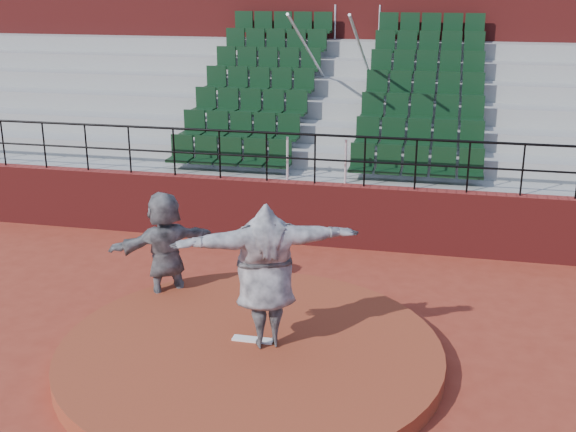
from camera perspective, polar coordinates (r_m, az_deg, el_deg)
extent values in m
plane|color=maroon|center=(10.61, -2.98, -11.36)|extent=(90.00, 90.00, 0.00)
cylinder|color=maroon|center=(10.55, -2.99, -10.77)|extent=(5.50, 5.50, 0.25)
cube|color=white|center=(10.61, -2.79, -9.72)|extent=(0.60, 0.15, 0.03)
cube|color=maroon|center=(14.84, 2.09, 0.18)|extent=(24.00, 0.30, 1.30)
cylinder|color=black|center=(14.41, 2.17, 6.43)|extent=(24.00, 0.05, 0.05)
cylinder|color=black|center=(14.52, 2.14, 4.50)|extent=(24.00, 0.04, 0.04)
cylinder|color=black|center=(17.18, -21.58, 5.38)|extent=(0.04, 0.04, 1.00)
cylinder|color=black|center=(16.65, -18.70, 5.32)|extent=(0.04, 0.04, 1.00)
cylinder|color=black|center=(16.16, -15.65, 5.24)|extent=(0.04, 0.04, 1.00)
cylinder|color=black|center=(15.72, -12.41, 5.14)|extent=(0.04, 0.04, 1.00)
cylinder|color=black|center=(15.33, -8.99, 5.02)|extent=(0.04, 0.04, 1.00)
cylinder|color=black|center=(15.00, -5.42, 4.87)|extent=(0.04, 0.04, 1.00)
cylinder|color=black|center=(14.73, -1.70, 4.70)|extent=(0.04, 0.04, 1.00)
cylinder|color=black|center=(14.52, 2.14, 4.50)|extent=(0.04, 0.04, 1.00)
cylinder|color=black|center=(14.38, 6.07, 4.27)|extent=(0.04, 0.04, 1.00)
cylinder|color=black|center=(14.31, 10.06, 4.02)|extent=(0.04, 0.04, 1.00)
cylinder|color=black|center=(14.31, 14.06, 3.75)|extent=(0.04, 0.04, 1.00)
cylinder|color=black|center=(14.38, 18.05, 3.47)|extent=(0.04, 0.04, 1.00)
cube|color=gray|center=(15.38, 2.48, 0.82)|extent=(24.00, 0.85, 1.30)
cube|color=black|center=(15.57, -4.66, 4.85)|extent=(2.75, 0.48, 0.72)
cube|color=black|center=(14.91, 10.05, 4.04)|extent=(2.75, 0.48, 0.72)
cube|color=gray|center=(16.12, 3.02, 2.38)|extent=(24.00, 0.85, 1.70)
cube|color=black|center=(16.28, -3.82, 6.90)|extent=(2.75, 0.48, 0.72)
cube|color=black|center=(15.65, 10.29, 6.19)|extent=(2.75, 0.48, 0.72)
cube|color=gray|center=(16.88, 3.52, 3.79)|extent=(24.00, 0.85, 2.10)
cube|color=black|center=(17.01, -3.04, 8.77)|extent=(2.75, 0.48, 0.72)
cube|color=black|center=(16.42, 10.51, 8.15)|extent=(2.75, 0.48, 0.72)
cube|color=gray|center=(17.65, 3.97, 5.09)|extent=(24.00, 0.85, 2.50)
cube|color=black|center=(17.77, -2.32, 10.48)|extent=(2.75, 0.48, 0.72)
cube|color=black|center=(17.19, 10.71, 9.93)|extent=(2.75, 0.48, 0.72)
cube|color=gray|center=(18.43, 4.39, 6.27)|extent=(24.00, 0.85, 2.90)
cube|color=black|center=(18.53, -1.66, 12.05)|extent=(2.75, 0.48, 0.72)
cube|color=black|center=(17.99, 10.90, 11.56)|extent=(2.75, 0.48, 0.72)
cube|color=gray|center=(19.22, 4.77, 7.36)|extent=(24.00, 0.85, 3.30)
cube|color=black|center=(19.32, -1.04, 13.49)|extent=(2.75, 0.48, 0.72)
cube|color=black|center=(18.80, 11.07, 13.04)|extent=(2.75, 0.48, 0.72)
cube|color=gray|center=(20.01, 5.13, 8.36)|extent=(24.00, 0.85, 3.70)
cube|color=black|center=(20.12, -0.46, 14.82)|extent=(2.75, 0.48, 0.72)
cube|color=black|center=(19.62, 11.23, 14.41)|extent=(2.75, 0.48, 0.72)
cylinder|color=silver|center=(17.39, 2.13, 12.11)|extent=(0.06, 5.97, 2.46)
cylinder|color=silver|center=(17.22, 6.15, 11.96)|extent=(0.06, 5.97, 2.46)
cube|color=maroon|center=(21.70, 5.95, 13.62)|extent=(24.00, 3.00, 7.10)
imported|color=black|center=(10.08, -1.79, -4.72)|extent=(2.66, 1.70, 2.11)
imported|color=black|center=(12.19, -9.68, -2.51)|extent=(1.74, 1.64, 1.95)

